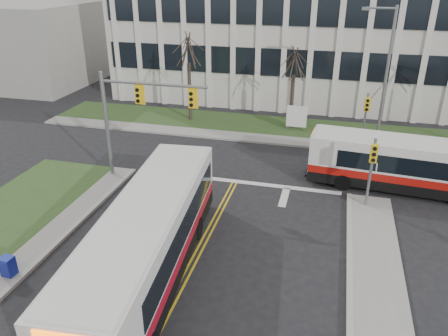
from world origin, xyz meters
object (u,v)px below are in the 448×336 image
streetlight (384,70)px  directory_sign (297,117)px  bus_cross (411,167)px  bus_main (149,244)px  newspaper_box_blue (8,267)px

streetlight → directory_sign: size_ratio=4.60×
directory_sign → bus_cross: bus_cross is taller
streetlight → bus_main: size_ratio=0.75×
bus_main → bus_cross: 15.09m
directory_sign → bus_cross: 10.64m
directory_sign → newspaper_box_blue: 21.99m
newspaper_box_blue → streetlight: bearing=56.7°
streetlight → bus_cross: bearing=-77.5°
bus_main → newspaper_box_blue: (-5.50, -1.39, -1.16)m
directory_sign → newspaper_box_blue: directory_sign is taller
streetlight → newspaper_box_blue: streetlight is taller
streetlight → newspaper_box_blue: (-14.83, -18.62, -4.72)m
bus_main → bus_cross: size_ratio=1.13×
bus_main → bus_cross: (10.82, 10.53, -0.19)m
directory_sign → newspaper_box_blue: bearing=-115.0°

